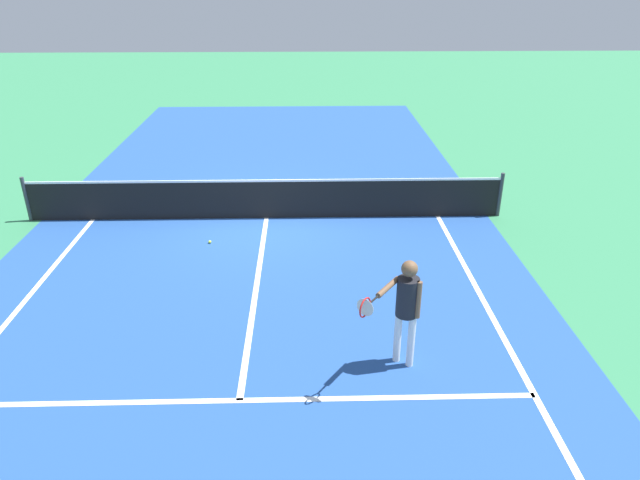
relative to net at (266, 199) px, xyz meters
name	(u,v)px	position (x,y,z in m)	size (l,w,h in m)	color
ground_plane	(267,218)	(0.00, 0.00, -0.49)	(60.00, 60.00, 0.00)	#337F51
court_surface_inbounds	(267,218)	(0.00, 0.00, -0.49)	(10.62, 24.40, 0.00)	#234C93
line_sideline_right	(523,374)	(4.11, -5.95, -0.49)	(0.10, 11.89, 0.01)	white
line_service_near	(240,400)	(0.00, -6.40, -0.49)	(8.22, 0.10, 0.01)	white
line_center_service	(257,285)	(0.00, -3.20, -0.49)	(0.10, 6.40, 0.01)	white
net	(266,199)	(0.00, 0.00, 0.00)	(11.19, 0.09, 1.07)	#33383D
player_near	(406,302)	(2.36, -5.64, 0.59)	(0.96, 0.94, 1.73)	white
tennis_ball_near_net	(210,242)	(-1.15, -1.37, -0.46)	(0.07, 0.07, 0.07)	#CCE033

